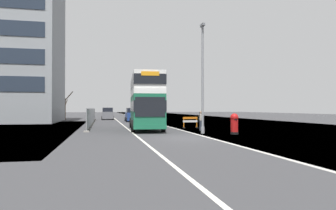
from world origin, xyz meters
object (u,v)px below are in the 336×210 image
at_px(car_oncoming_near, 133,115).
at_px(pedestrian_at_kerb, 201,121).
at_px(lamppost_foreground, 203,82).
at_px(car_receding_mid, 108,114).
at_px(roadworks_barrier, 190,121).
at_px(red_pillar_postbox, 234,123).
at_px(double_decker_bus, 145,101).

xyz_separation_m(car_oncoming_near, pedestrian_at_kerb, (3.96, -19.46, -0.09)).
xyz_separation_m(lamppost_foreground, car_receding_mid, (-6.62, 31.30, -3.01)).
bearing_deg(car_receding_mid, roadworks_barrier, -73.24).
height_order(car_receding_mid, pedestrian_at_kerb, car_receding_mid).
bearing_deg(lamppost_foreground, red_pillar_postbox, -31.58).
distance_m(car_oncoming_near, pedestrian_at_kerb, 19.86).
height_order(roadworks_barrier, pedestrian_at_kerb, pedestrian_at_kerb).
bearing_deg(red_pillar_postbox, lamppost_foreground, 148.42).
bearing_deg(pedestrian_at_kerb, lamppost_foreground, -105.28).
bearing_deg(roadworks_barrier, car_oncoming_near, 104.47).
distance_m(double_decker_bus, car_oncoming_near, 16.94).
distance_m(lamppost_foreground, pedestrian_at_kerb, 4.24).
distance_m(double_decker_bus, pedestrian_at_kerb, 5.42).
height_order(red_pillar_postbox, pedestrian_at_kerb, pedestrian_at_kerb).
relative_size(double_decker_bus, lamppost_foreground, 1.22).
bearing_deg(double_decker_bus, car_receding_mid, 96.49).
height_order(double_decker_bus, car_oncoming_near, double_decker_bus).
distance_m(double_decker_bus, car_receding_mid, 26.15).
relative_size(red_pillar_postbox, pedestrian_at_kerb, 0.92).
bearing_deg(pedestrian_at_kerb, double_decker_bus, 149.45).
xyz_separation_m(double_decker_bus, roadworks_barrier, (4.55, 1.03, -1.92)).
height_order(car_oncoming_near, car_receding_mid, car_receding_mid).
relative_size(red_pillar_postbox, car_receding_mid, 0.36).
bearing_deg(roadworks_barrier, pedestrian_at_kerb, -91.93).
bearing_deg(car_oncoming_near, roadworks_barrier, -75.53).
bearing_deg(roadworks_barrier, double_decker_bus, -167.24).
relative_size(red_pillar_postbox, car_oncoming_near, 0.37).
bearing_deg(double_decker_bus, roadworks_barrier, 12.76).
xyz_separation_m(lamppost_foreground, red_pillar_postbox, (2.03, -1.25, -3.13)).
bearing_deg(red_pillar_postbox, roadworks_barrier, 98.62).
height_order(double_decker_bus, pedestrian_at_kerb, double_decker_bus).
height_order(double_decker_bus, lamppost_foreground, lamppost_foreground).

